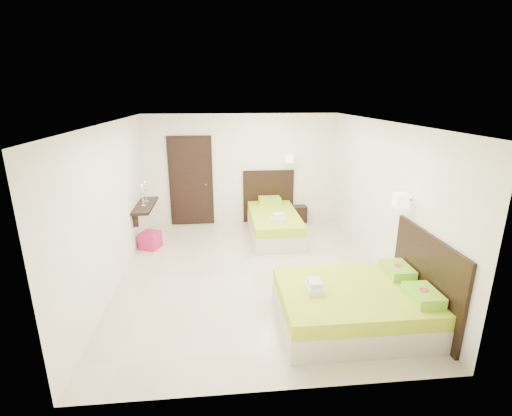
{
  "coord_description": "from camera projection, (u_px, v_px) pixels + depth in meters",
  "views": [
    {
      "loc": [
        -0.51,
        -5.91,
        3.03
      ],
      "look_at": [
        0.1,
        0.3,
        1.1
      ],
      "focal_mm": 26.0,
      "sensor_mm": 36.0,
      "label": 1
    }
  ],
  "objects": [
    {
      "name": "floor",
      "position": [
        252.0,
        272.0,
        6.56
      ],
      "size": [
        5.5,
        5.5,
        0.0
      ],
      "primitive_type": "plane",
      "color": "beige",
      "rests_on": "ground"
    },
    {
      "name": "bed_single",
      "position": [
        274.0,
        221.0,
        8.25
      ],
      "size": [
        1.23,
        2.05,
        1.69
      ],
      "color": "beige",
      "rests_on": "ground"
    },
    {
      "name": "bed_double",
      "position": [
        359.0,
        303.0,
        5.03
      ],
      "size": [
        2.02,
        1.71,
        1.66
      ],
      "color": "beige",
      "rests_on": "ground"
    },
    {
      "name": "nightstand",
      "position": [
        296.0,
        213.0,
        9.16
      ],
      "size": [
        0.47,
        0.42,
        0.4
      ],
      "primitive_type": "cube",
      "rotation": [
        0.0,
        0.0,
        0.04
      ],
      "color": "black",
      "rests_on": "ground"
    },
    {
      "name": "ottoman",
      "position": [
        150.0,
        240.0,
        7.55
      ],
      "size": [
        0.46,
        0.46,
        0.35
      ],
      "primitive_type": "cube",
      "rotation": [
        0.0,
        0.0,
        -0.4
      ],
      "color": "#AC174E",
      "rests_on": "ground"
    },
    {
      "name": "door",
      "position": [
        191.0,
        182.0,
        8.7
      ],
      "size": [
        1.02,
        0.15,
        2.14
      ],
      "color": "black",
      "rests_on": "ground"
    },
    {
      "name": "console_shelf",
      "position": [
        145.0,
        206.0,
        7.65
      ],
      "size": [
        0.35,
        1.2,
        0.78
      ],
      "color": "black",
      "rests_on": "ground"
    }
  ]
}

